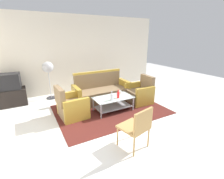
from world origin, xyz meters
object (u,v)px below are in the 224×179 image
Objects in this scene: tv_stand at (12,97)px; pedestal_fan at (48,69)px; bottle_red at (118,95)px; wicker_chair at (137,125)px; coffee_table at (113,102)px; couch at (101,92)px; television at (9,82)px; bottle_clear at (112,97)px; armchair_left at (71,107)px; armchair_right at (140,94)px; cup at (120,92)px.

tv_stand is 0.63× the size of pedestal_fan.
pedestal_fan is (-1.50, 2.01, 0.51)m from bottle_red.
coffee_table is at bearing 62.92° from wicker_chair.
bottle_red is at bearing 58.67° from wicker_chair.
pedestal_fan is (-1.41, 1.10, 0.70)m from couch.
television is 4.11m from wicker_chair.
bottle_red is 0.24m from bottle_clear.
armchair_left reaches higher than bottle_red.
tv_stand is (-2.55, 1.05, -0.06)m from couch.
bottle_clear is 0.30× the size of wicker_chair.
couch is 2.15× the size of wicker_chair.
armchair_right is 8.50× the size of cup.
pedestal_fan reaches higher than television.
couch is 1.25m from armchair_right.
coffee_table is at bearing 49.41° from bottle_clear.
bottle_clear is 3.15m from tv_stand.
couch is 18.03× the size of cup.
cup is at bearing 83.98° from armchair_left.
couch is 1.92m from pedestal_fan.
cup is 0.12× the size of wicker_chair.
couch is 2.76m from tv_stand.
cup is 3.34m from tv_stand.
cup is 1.94m from wicker_chair.
couch is 1.64× the size of coffee_table.
bottle_clear is at bearing -39.89° from tv_stand.
armchair_right is at bearing 37.65° from wicker_chair.
wicker_chair reaches higher than bottle_red.
armchair_left is 8.50× the size of cup.
armchair_right is at bearing -35.44° from pedestal_fan.
armchair_left is 1.48m from cup.
bottle_clear is 3.15m from television.
pedestal_fan reaches higher than cup.
armchair_right is 0.77× the size of coffee_table.
wicker_chair is (0.98, -3.56, -0.52)m from pedestal_fan.
wicker_chair is at bearing 142.99° from armchair_right.
bottle_clear reaches higher than tv_stand.
coffee_table is at bearing 76.08° from armchair_left.
wicker_chair is at bearing 80.33° from couch.
armchair_left is at bearing -81.41° from pedestal_fan.
bottle_clear is at bearing 66.64° from armchair_left.
armchair_left is 1.30m from bottle_red.
armchair_left reaches higher than wicker_chair.
couch reaches higher than tv_stand.
armchair_right reaches higher than wicker_chair.
pedestal_fan is 3.73m from wicker_chair.
bottle_red is (1.25, -0.31, 0.21)m from armchair_left.
armchair_left is at bearing 166.05° from bottle_red.
armchair_right is 2.34m from wicker_chair.
television is (-2.41, 2.02, 0.25)m from bottle_clear.
armchair_right is at bearing -25.32° from tv_stand.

